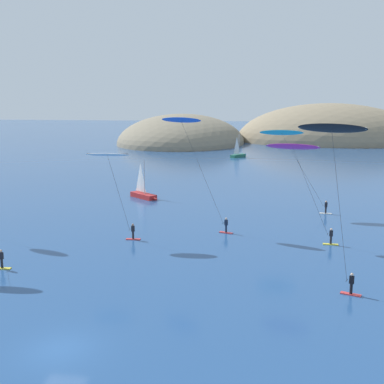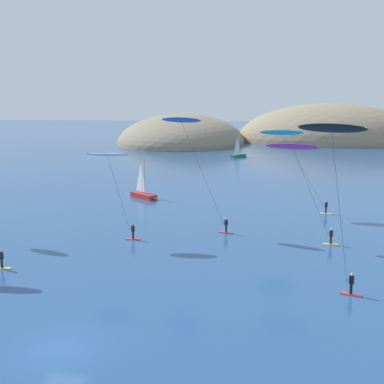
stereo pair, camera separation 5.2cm
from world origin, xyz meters
name	(u,v)px [view 1 (the left image)]	position (x,y,z in m)	size (l,w,h in m)	color
ground_plane	(60,349)	(0.00, 0.00, 0.00)	(600.00, 600.00, 0.00)	navy
headland_island	(277,142)	(15.55, 143.15, 0.00)	(102.00, 66.25, 26.20)	#84755B
sailboat_near	(145,194)	(-5.88, 43.28, 0.64)	(5.20, 4.53, 5.70)	#B22323
sailboat_far	(239,155)	(4.91, 97.15, 0.64)	(4.09, 5.48, 5.70)	#23664C
kitesurfer_cyan	(285,139)	(13.95, 37.39, 9.50)	(9.41, 1.45, 10.69)	silver
kitesurfer_blue	(186,131)	(2.82, 28.01, 10.96)	(8.54, 3.58, 12.52)	red
kitesurfer_black	(334,143)	(16.42, 11.59, 11.27)	(5.28, 2.98, 12.76)	red
kitesurfer_white	(110,163)	(-4.03, 22.28, 8.06)	(5.49, 1.56, 9.14)	red
kitesurfer_magenta	(296,155)	(14.59, 24.50, 8.93)	(7.62, 2.34, 10.13)	yellow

